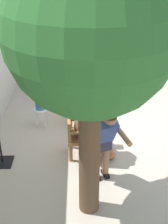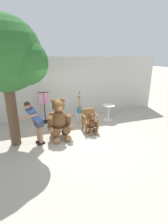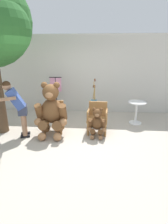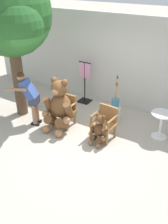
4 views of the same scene
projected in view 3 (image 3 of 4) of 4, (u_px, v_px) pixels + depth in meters
The scene contains 11 objects.
ground_plane at pixel (74, 138), 4.70m from camera, with size 60.00×60.00×0.00m, color #B2A899.
back_wall at pixel (82, 75), 6.51m from camera, with size 10.00×0.16×2.80m, color beige.
wooden_chair_left at pixel (54, 116), 5.01m from camera, with size 0.58×0.55×0.86m.
wooden_chair_right at pixel (97, 117), 4.92m from camera, with size 0.59×0.55×0.86m.
teddy_bear_large at pixel (51, 110), 4.69m from camera, with size 0.87×0.84×1.46m.
teddy_bear_small at pixel (97, 123), 4.67m from camera, with size 0.48×0.47×0.81m.
person_visitor at pixel (17, 105), 4.50m from camera, with size 0.74×0.64×1.52m.
white_stool at pixel (94, 111), 5.77m from camera, with size 0.34×0.34×0.46m.
brush_bucket at pixel (94, 103), 5.68m from camera, with size 0.22×0.22×0.95m.
round_side_table at pixel (136, 110), 5.53m from camera, with size 0.56×0.56×0.72m.
clothing_display_stand at pixel (56, 95), 6.36m from camera, with size 0.44×0.40×1.36m.
Camera 3 is at (0.61, -4.19, 2.17)m, focal length 28.00 mm.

